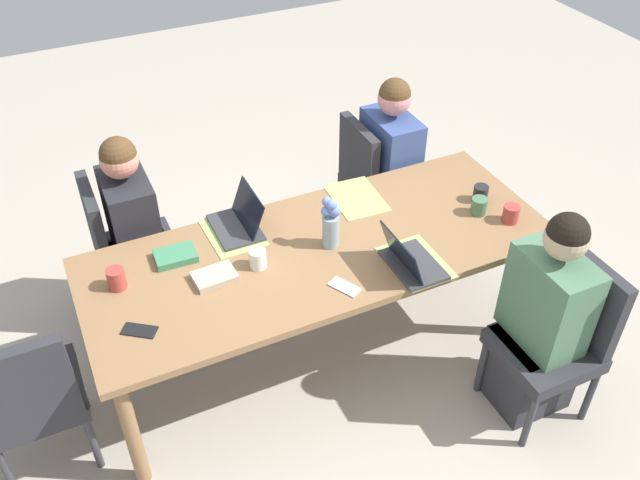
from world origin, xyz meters
TOP-DOWN VIEW (x-y plane):
  - ground_plane at (0.00, 0.00)m, footprint 10.00×10.00m
  - dining_table at (0.00, 0.00)m, footprint 2.37×0.92m
  - chair_near_left_near at (0.87, -0.78)m, footprint 0.44×0.44m
  - person_near_left_near at (0.79, -0.72)m, footprint 0.36×0.40m
  - chair_far_left_mid at (-0.91, 0.81)m, footprint 0.44×0.44m
  - person_far_left_mid at (-0.83, 0.75)m, footprint 0.36×0.40m
  - chair_near_left_far at (-0.74, -0.76)m, footprint 0.44×0.44m
  - person_near_left_far at (-0.81, -0.70)m, footprint 0.36×0.40m
  - chair_head_right_right_near at (1.47, 0.11)m, footprint 0.44×0.44m
  - flower_vase at (-0.06, -0.00)m, footprint 0.10×0.09m
  - placemat_near_left_near at (0.36, -0.30)m, footprint 0.27×0.37m
  - placemat_far_left_mid at (-0.37, 0.30)m, footprint 0.26×0.36m
  - placemat_near_left_far at (-0.37, -0.30)m, footprint 0.28×0.38m
  - laptop_far_left_mid at (-0.33, 0.32)m, footprint 0.22×0.32m
  - laptop_near_left_near at (0.31, -0.32)m, footprint 0.22×0.32m
  - coffee_mug_near_left at (-1.00, 0.22)m, footprint 0.09×0.09m
  - coffee_mug_near_right at (0.33, -0.00)m, footprint 0.08×0.08m
  - coffee_mug_centre_left at (0.98, -0.14)m, footprint 0.08×0.08m
  - coffee_mug_centre_right at (-0.97, 0.00)m, footprint 0.08×0.08m
  - coffee_mug_far_left at (-0.89, 0.09)m, footprint 0.08×0.08m
  - book_red_cover at (0.55, -0.00)m, footprint 0.21×0.15m
  - book_blue_cover at (0.68, -0.22)m, footprint 0.21×0.15m
  - phone_black at (0.96, 0.18)m, footprint 0.16×0.15m
  - phone_silver at (0.02, 0.31)m, footprint 0.13×0.17m

SIDE VIEW (x-z plane):
  - ground_plane at x=0.00m, z-range 0.00..0.00m
  - chair_near_left_near at x=0.87m, z-range 0.05..0.95m
  - chair_far_left_mid at x=-0.91m, z-range 0.05..0.95m
  - chair_near_left_far at x=-0.74m, z-range 0.05..0.95m
  - chair_head_right_right_near at x=1.47m, z-range 0.05..0.95m
  - person_near_left_near at x=0.79m, z-range -0.07..1.12m
  - person_far_left_mid at x=-0.83m, z-range -0.07..1.12m
  - person_near_left_far at x=-0.81m, z-range -0.07..1.12m
  - dining_table at x=0.00m, z-range 0.30..1.05m
  - placemat_near_left_near at x=0.36m, z-range 0.75..0.75m
  - placemat_far_left_mid at x=-0.37m, z-range 0.75..0.75m
  - placemat_near_left_far at x=-0.37m, z-range 0.75..0.75m
  - phone_black at x=0.96m, z-range 0.75..0.76m
  - phone_silver at x=0.02m, z-range 0.75..0.76m
  - book_red_cover at x=0.55m, z-range 0.75..0.78m
  - book_blue_cover at x=0.68m, z-range 0.75..0.79m
  - laptop_near_left_near at x=0.31m, z-range 0.69..0.90m
  - laptop_far_left_mid at x=-0.33m, z-range 0.69..0.90m
  - coffee_mug_centre_right at x=-0.97m, z-range 0.75..0.84m
  - coffee_mug_far_left at x=-0.89m, z-range 0.75..0.84m
  - coffee_mug_near_left at x=-1.00m, z-range 0.75..0.84m
  - coffee_mug_near_right at x=0.33m, z-range 0.75..0.85m
  - coffee_mug_centre_left at x=0.98m, z-range 0.75..0.86m
  - flower_vase at x=-0.06m, z-range 0.75..1.03m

